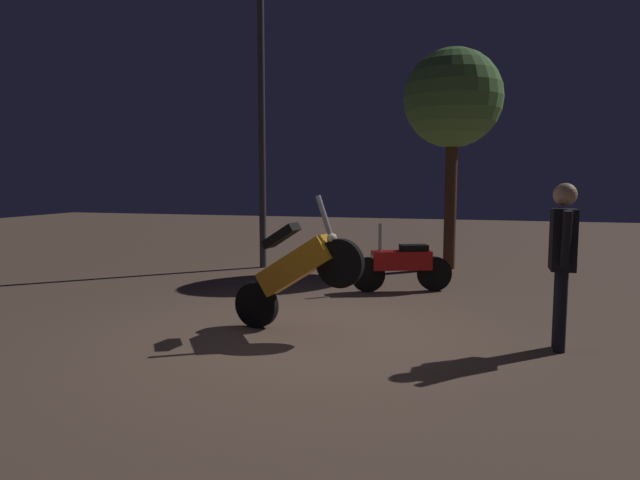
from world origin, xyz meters
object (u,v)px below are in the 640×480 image
motorcycle_orange_foreground (296,270)px  person_rider_beside (563,251)px  motorcycle_red_parked_left (402,265)px  streetlamp_near (261,91)px

motorcycle_orange_foreground → person_rider_beside: size_ratio=0.94×
motorcycle_red_parked_left → streetlamp_near: size_ratio=0.28×
motorcycle_orange_foreground → motorcycle_red_parked_left: motorcycle_orange_foreground is taller
motorcycle_red_parked_left → streetlamp_near: bearing=-50.0°
motorcycle_orange_foreground → streetlamp_near: bearing=124.6°
motorcycle_orange_foreground → streetlamp_near: size_ratio=0.29×
person_rider_beside → streetlamp_near: bearing=139.8°
person_rider_beside → streetlamp_near: 7.23m
streetlamp_near → motorcycle_red_parked_left: bearing=-29.2°
motorcycle_orange_foreground → person_rider_beside: person_rider_beside is taller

